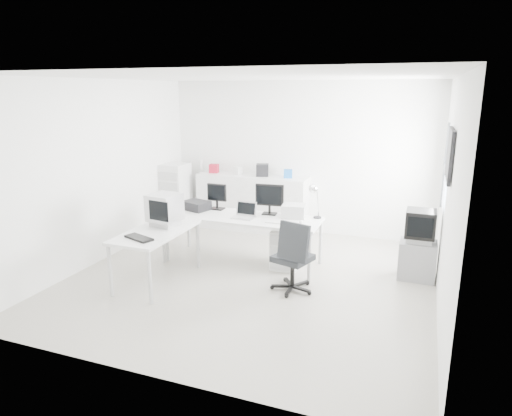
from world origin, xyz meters
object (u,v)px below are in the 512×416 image
at_px(filing_cabinet, 176,196).
at_px(office_chair, 293,255).
at_px(laptop, 243,212).
at_px(sideboard, 252,203).
at_px(lcd_monitor_large, 270,200).
at_px(drawer_pedestal, 287,248).
at_px(lcd_monitor_small, 217,197).
at_px(laser_printer, 294,211).
at_px(tv_cabinet, 417,260).
at_px(crt_tv, 420,227).
at_px(crt_monitor, 165,211).
at_px(main_desk, 243,239).
at_px(inkjet_printer, 196,205).
at_px(side_desk, 157,256).

bearing_deg(filing_cabinet, office_chair, -34.41).
distance_m(laptop, sideboard, 1.89).
xyz_separation_m(lcd_monitor_large, filing_cabinet, (-2.28, 1.04, -0.35)).
distance_m(drawer_pedestal, lcd_monitor_small, 1.43).
height_order(drawer_pedestal, laser_printer, laser_printer).
relative_size(lcd_monitor_large, office_chair, 0.46).
relative_size(laser_printer, tv_cabinet, 0.63).
bearing_deg(tv_cabinet, crt_tv, 90.00).
xyz_separation_m(crt_monitor, filing_cabinet, (-1.08, 2.14, -0.34)).
bearing_deg(crt_monitor, lcd_monitor_small, 83.01).
xyz_separation_m(main_desk, filing_cabinet, (-1.93, 1.29, 0.26)).
bearing_deg(lcd_monitor_small, lcd_monitor_large, 0.45).
xyz_separation_m(inkjet_printer, sideboard, (0.37, 1.58, -0.29)).
bearing_deg(laptop, tv_cabinet, 11.80).
bearing_deg(lcd_monitor_large, laptop, -135.99).
relative_size(side_desk, tv_cabinet, 2.54).
distance_m(side_desk, sideboard, 2.81).
distance_m(laser_printer, tv_cabinet, 1.91).
xyz_separation_m(lcd_monitor_large, crt_monitor, (-1.20, -1.10, -0.01)).
bearing_deg(main_desk, crt_tv, 6.35).
distance_m(side_desk, lcd_monitor_small, 1.50).
height_order(main_desk, tv_cabinet, main_desk).
height_order(laptop, crt_tv, crt_tv).
bearing_deg(crt_tv, sideboard, 155.48).
relative_size(lcd_monitor_small, tv_cabinet, 0.75).
bearing_deg(lcd_monitor_large, drawer_pedestal, -35.14).
height_order(tv_cabinet, sideboard, sideboard).
distance_m(drawer_pedestal, laser_printer, 0.58).
xyz_separation_m(main_desk, tv_cabinet, (2.57, 0.29, -0.10)).
bearing_deg(office_chair, lcd_monitor_small, 165.64).
relative_size(lcd_monitor_small, office_chair, 0.41).
bearing_deg(laptop, crt_monitor, -137.11).
bearing_deg(laptop, lcd_monitor_large, 52.49).
xyz_separation_m(lcd_monitor_large, sideboard, (-0.83, 1.43, -0.45)).
distance_m(lcd_monitor_large, laptop, 0.48).
height_order(side_desk, sideboard, sideboard).
relative_size(lcd_monitor_large, crt_monitor, 1.05).
relative_size(inkjet_printer, tv_cabinet, 0.73).
bearing_deg(tv_cabinet, laser_printer, -177.91).
height_order(lcd_monitor_large, crt_monitor, lcd_monitor_large).
distance_m(drawer_pedestal, crt_tv, 1.95).
bearing_deg(laptop, filing_cabinet, 147.94).
xyz_separation_m(drawer_pedestal, laser_printer, (0.05, 0.17, 0.55)).
relative_size(inkjet_printer, office_chair, 0.40).
height_order(inkjet_printer, office_chair, office_chair).
height_order(laptop, sideboard, sideboard).
xyz_separation_m(drawer_pedestal, crt_monitor, (-1.55, -0.90, 0.67)).
xyz_separation_m(lcd_monitor_small, laser_printer, (1.30, -0.03, -0.11)).
relative_size(side_desk, crt_monitor, 3.19).
xyz_separation_m(laptop, laser_printer, (0.70, 0.32, -0.00)).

